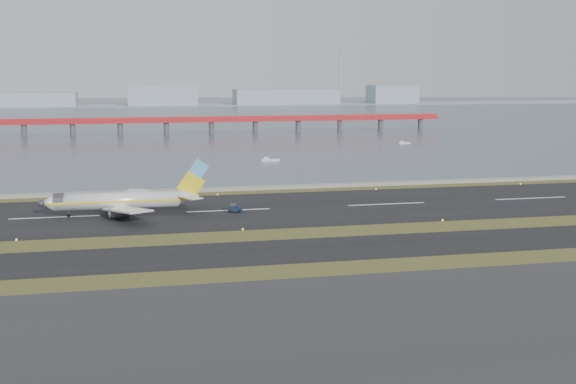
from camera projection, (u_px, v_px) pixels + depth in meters
name	position (u px, v px, depth m)	size (l,w,h in m)	color
ground	(248.00, 238.00, 143.97)	(1000.00, 1000.00, 0.00)	#384819
apron_strip	(318.00, 334.00, 90.93)	(1000.00, 50.00, 0.10)	#2E2E30
taxiway_strip	(259.00, 252.00, 132.39)	(1000.00, 18.00, 0.10)	black
runway_strip	(229.00, 211.00, 172.90)	(1000.00, 45.00, 0.10)	black
seawall	(214.00, 189.00, 201.75)	(1000.00, 2.50, 1.00)	gray
bay_water	(159.00, 114.00, 587.57)	(1400.00, 800.00, 1.30)	#435061
red_pier	(211.00, 121.00, 388.05)	(260.00, 5.00, 10.20)	#AF1E22
far_shoreline	(166.00, 99.00, 743.72)	(1400.00, 80.00, 60.50)	#94A2AF
airliner	(124.00, 201.00, 166.95)	(38.52, 32.89, 12.80)	white
pushback_tug	(235.00, 208.00, 170.80)	(3.49, 2.69, 1.97)	#131D35
workboat_near	(270.00, 160.00, 270.38)	(7.09, 2.66, 1.69)	silver
workboat_far	(403.00, 143.00, 337.18)	(6.35, 3.28, 1.48)	silver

